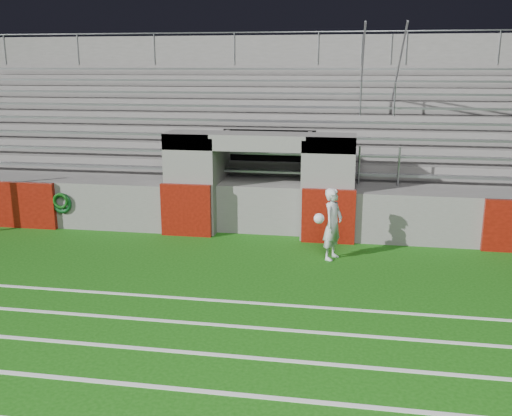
# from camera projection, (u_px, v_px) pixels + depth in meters

# --- Properties ---
(ground) EXTENTS (90.00, 90.00, 0.00)m
(ground) POSITION_uv_depth(u_px,v_px,m) (231.00, 281.00, 11.55)
(ground) COLOR #16530D
(ground) RESTS_ON ground
(stadium_structure) EXTENTS (26.00, 8.48, 5.42)m
(stadium_structure) POSITION_uv_depth(u_px,v_px,m) (281.00, 151.00, 18.81)
(stadium_structure) COLOR slate
(stadium_structure) RESTS_ON ground
(goalkeeper_with_ball) EXTENTS (0.72, 0.70, 1.63)m
(goalkeeper_with_ball) POSITION_uv_depth(u_px,v_px,m) (332.00, 224.00, 12.72)
(goalkeeper_with_ball) COLOR silver
(goalkeeper_with_ball) RESTS_ON ground
(hose_coil) EXTENTS (0.55, 0.14, 0.56)m
(hose_coil) POSITION_uv_depth(u_px,v_px,m) (61.00, 202.00, 15.01)
(hose_coil) COLOR #0D441B
(hose_coil) RESTS_ON ground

